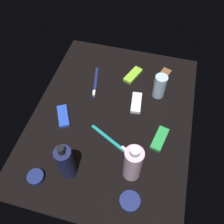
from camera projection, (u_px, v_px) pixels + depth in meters
ground_plane at (112, 117)px, 98.42cm from camera, size 84.00×64.00×1.20cm
lotion_bottle at (66, 162)px, 77.78cm from camera, size 5.52×5.52×18.16cm
bodywash_bottle at (133, 163)px, 77.33cm from camera, size 6.12×6.12×17.92cm
deodorant_stick at (160, 86)px, 100.15cm from camera, size 5.19×5.19×10.90cm
toothbrush_navy at (95, 83)px, 107.53cm from camera, size 17.85×4.99×2.10cm
toothbrush_teal at (111, 140)px, 90.79cm from camera, size 9.23×16.59×2.10cm
snack_bar_white at (136, 103)px, 101.02cm from camera, size 10.77×5.10×1.50cm
snack_bar_blue at (63, 116)px, 97.06cm from camera, size 11.06×8.41×1.50cm
snack_bar_green at (160, 139)px, 91.03cm from camera, size 11.02×6.16×1.50cm
snack_bar_brown at (163, 77)px, 109.78cm from camera, size 11.13×7.11×1.50cm
snack_bar_lime at (133, 75)px, 110.34cm from camera, size 11.14×7.58×1.50cm
cream_tin_left at (36, 177)px, 82.04cm from camera, size 5.72×5.72×2.06cm
cream_tin_right at (130, 201)px, 77.46cm from camera, size 6.83×6.83×1.92cm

